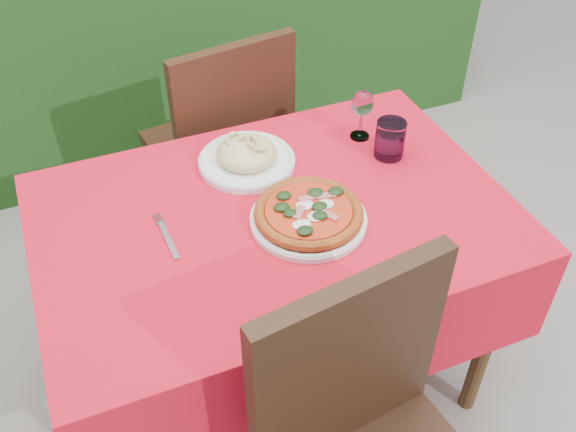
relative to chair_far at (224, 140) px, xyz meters
name	(u,v)px	position (x,y,z in m)	size (l,w,h in m)	color
ground	(277,375)	(-0.06, -0.64, -0.55)	(60.00, 60.00, 0.00)	slate
dining_table	(275,252)	(-0.06, -0.64, 0.04)	(1.26, 0.86, 0.75)	#483117
chair_far	(224,140)	(0.00, 0.00, 0.00)	(0.50, 0.50, 0.97)	black
pizza_plate	(308,215)	(0.01, -0.71, 0.22)	(0.36, 0.36, 0.06)	silver
pasta_plate	(247,156)	(-0.05, -0.41, 0.22)	(0.28, 0.28, 0.08)	silver
water_glass	(390,141)	(0.35, -0.53, 0.25)	(0.09, 0.09, 0.11)	silver
wine_glass	(362,105)	(0.32, -0.41, 0.31)	(0.07, 0.07, 0.16)	silver
fork	(169,240)	(-0.35, -0.64, 0.20)	(0.03, 0.20, 0.01)	silver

